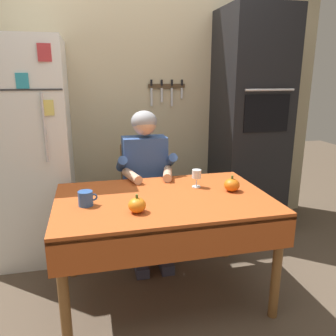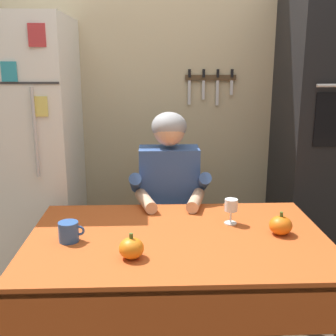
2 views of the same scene
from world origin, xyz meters
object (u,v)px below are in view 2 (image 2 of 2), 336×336
Objects in this scene: seated_person at (170,197)px; pumpkin_large at (131,248)px; dining_table at (178,254)px; coffee_mug at (69,232)px; refrigerator at (24,162)px; wall_oven at (327,136)px; pumpkin_medium at (281,225)px; chair_behind_person at (168,221)px; wine_glass at (231,207)px.

pumpkin_large is at bearing -103.53° from seated_person.
dining_table is 11.87× the size of coffee_mug.
seated_person is at bearing 76.47° from pumpkin_large.
refrigerator reaches higher than coffee_mug.
refrigerator is 1.45× the size of seated_person.
wall_oven is 1.09m from pumpkin_medium.
chair_behind_person is at bearing -5.52° from refrigerator.
refrigerator is at bearing 149.18° from pumpkin_medium.
refrigerator is 15.26× the size of coffee_mug.
pumpkin_large and pumpkin_medium have the same top height.
wall_oven reaches higher than pumpkin_large.
refrigerator reaches higher than pumpkin_large.
refrigerator is at bearing 163.39° from seated_person.
wall_oven is 2.26× the size of chair_behind_person.
wall_oven is 1.70m from pumpkin_large.
refrigerator is 1.32m from dining_table.
wall_oven is at bearing 41.31° from dining_table.
pumpkin_large is at bearing -143.06° from wine_glass.
dining_table is at bearing -42.91° from refrigerator.
pumpkin_medium is (0.69, 0.22, 0.00)m from pumpkin_large.
pumpkin_medium is (-0.56, -0.90, -0.27)m from wall_oven.
wall_oven reaches higher than pumpkin_medium.
wine_glass is (0.28, 0.17, 0.17)m from dining_table.
refrigerator is 0.86× the size of wall_oven.
seated_person is 0.82m from pumpkin_large.
seated_person is 0.77m from pumpkin_medium.
chair_behind_person is at bearing 90.98° from dining_table.
dining_table is 10.83× the size of wine_glass.
pumpkin_large is at bearing -55.40° from refrigerator.
wine_glass is (-0.77, -0.76, -0.22)m from wall_oven.
wall_oven is 18.87× the size of pumpkin_medium.
seated_person is (-0.01, 0.60, 0.08)m from dining_table.
pumpkin_medium is (1.44, -0.86, -0.12)m from refrigerator.
wall_oven is at bearing 44.32° from wine_glass.
seated_person reaches higher than pumpkin_medium.
pumpkin_medium is at bearing -56.86° from chair_behind_person.
pumpkin_medium is at bearing 3.05° from dining_table.
refrigerator is at bearing 137.09° from dining_table.
pumpkin_large is at bearing -31.75° from coffee_mug.
coffee_mug is 0.34m from pumpkin_large.
wine_glass is at bearing -56.47° from seated_person.
coffee_mug is at bearing -178.20° from dining_table.
pumpkin_large is (-0.48, -0.36, -0.05)m from wine_glass.
pumpkin_large is at bearing -101.02° from chair_behind_person.
wall_oven is 1.10m from wine_glass.
wall_oven is 1.15m from seated_person.
wall_oven is at bearing 31.25° from coffee_mug.
chair_behind_person reaches higher than wine_glass.
refrigerator is at bearing 174.48° from chair_behind_person.
chair_behind_person is 0.98m from coffee_mug.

